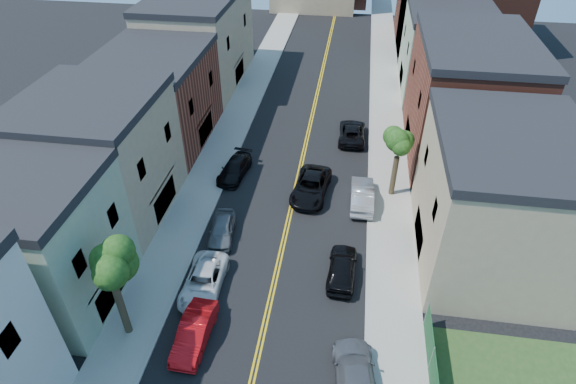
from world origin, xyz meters
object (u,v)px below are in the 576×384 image
at_px(grey_car_left, 222,229).
at_px(dark_car_right_far, 352,132).
at_px(white_pickup, 204,281).
at_px(grey_car_right, 355,377).
at_px(black_car_left, 235,169).
at_px(silver_car_right, 362,195).
at_px(black_car_right, 342,268).
at_px(red_sedan, 194,332).
at_px(black_suv_lane, 311,186).

relative_size(grey_car_left, dark_car_right_far, 0.80).
relative_size(white_pickup, grey_car_left, 1.22).
bearing_deg(dark_car_right_far, grey_car_right, 92.06).
bearing_deg(dark_car_right_far, grey_car_left, 59.93).
bearing_deg(grey_car_left, grey_car_right, -52.92).
bearing_deg(black_car_left, silver_car_right, -4.30).
bearing_deg(black_car_right, red_sedan, 39.54).
bearing_deg(silver_car_right, black_car_right, 81.01).
bearing_deg(black_suv_lane, white_pickup, -111.57).
bearing_deg(black_car_right, white_pickup, 17.30).
xyz_separation_m(white_pickup, dark_car_right_far, (8.72, 20.68, 0.02)).
height_order(white_pickup, dark_car_right_far, dark_car_right_far).
bearing_deg(black_suv_lane, dark_car_right_far, 78.25).
bearing_deg(black_car_left, grey_car_left, -75.30).
relative_size(grey_car_left, black_car_left, 0.88).
relative_size(red_sedan, black_suv_lane, 0.80).
relative_size(black_car_right, black_suv_lane, 0.80).
bearing_deg(silver_car_right, grey_car_right, 88.91).
relative_size(black_car_left, silver_car_right, 0.95).
height_order(grey_car_right, black_car_right, black_car_right).
bearing_deg(red_sedan, silver_car_right, 58.71).
bearing_deg(red_sedan, black_car_left, 97.21).
xyz_separation_m(red_sedan, black_car_right, (8.17, 6.33, 0.03)).
xyz_separation_m(silver_car_right, dark_car_right_far, (-1.19, 10.10, -0.09)).
height_order(red_sedan, grey_car_right, grey_car_right).
distance_m(red_sedan, grey_car_right, 9.42).
bearing_deg(black_car_left, dark_car_right_far, 46.04).
height_order(red_sedan, grey_car_left, red_sedan).
xyz_separation_m(red_sedan, grey_car_right, (9.30, -1.51, 0.03)).
bearing_deg(grey_car_right, dark_car_right_far, -95.35).
distance_m(white_pickup, grey_car_right, 11.28).
height_order(grey_car_left, black_car_left, grey_car_left).
bearing_deg(grey_car_left, red_sedan, -92.06).
xyz_separation_m(white_pickup, grey_car_left, (-0.13, 5.06, 0.01)).
bearing_deg(black_car_right, black_suv_lane, -69.00).
bearing_deg(silver_car_right, grey_car_left, 27.76).
xyz_separation_m(grey_car_left, black_car_right, (8.90, -2.62, 0.06)).
distance_m(grey_car_left, black_car_right, 9.28).
relative_size(grey_car_right, black_suv_lane, 0.94).
xyz_separation_m(dark_car_right_far, black_suv_lane, (-2.98, -9.52, 0.06)).
relative_size(red_sedan, grey_car_left, 1.08).
xyz_separation_m(white_pickup, black_car_left, (-1.09, 12.92, -0.02)).
distance_m(white_pickup, black_car_left, 12.96).
height_order(grey_car_left, black_suv_lane, black_suv_lane).
height_order(black_car_right, black_suv_lane, black_suv_lane).
relative_size(dark_car_right_far, black_suv_lane, 0.92).
bearing_deg(black_suv_lane, silver_car_right, -2.26).
bearing_deg(white_pickup, red_sedan, -82.35).
distance_m(black_car_left, silver_car_right, 11.25).
relative_size(white_pickup, black_suv_lane, 0.90).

